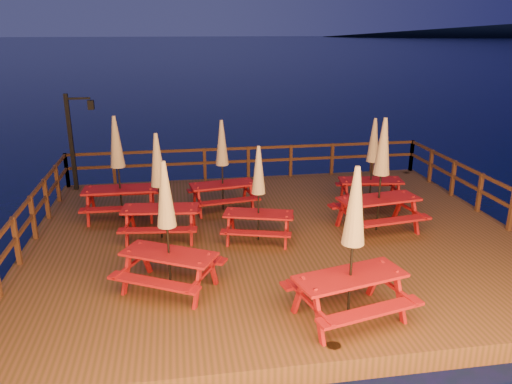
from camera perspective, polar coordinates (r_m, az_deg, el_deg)
ground at (r=12.62m, az=2.38°, el=-6.51°), size 500.00×500.00×0.00m
deck at (r=12.53m, az=2.39°, el=-5.69°), size 12.00×10.00×0.40m
deck_piles at (r=12.74m, az=2.36°, el=-7.74°), size 11.44×9.44×1.40m
railing at (r=13.82m, az=0.97°, el=0.95°), size 11.80×9.75×1.10m
lamp_post at (r=16.33m, az=-19.93°, el=6.33°), size 0.85×0.18×3.00m
picnic_table_0 at (r=14.43m, az=13.15°, el=3.48°), size 1.95×1.68×2.52m
picnic_table_1 at (r=12.57m, az=14.09°, el=2.05°), size 2.22×1.91×2.87m
picnic_table_2 at (r=8.62m, az=10.99°, el=-5.72°), size 2.27×2.02×2.79m
picnic_table_3 at (r=9.57m, az=-10.13°, el=-3.77°), size 2.32×2.19×2.60m
picnic_table_4 at (r=13.71m, az=-3.88°, el=3.19°), size 1.98×1.71×2.54m
picnic_table_5 at (r=12.00m, az=-11.05°, el=0.77°), size 1.98×1.69×2.60m
picnic_table_6 at (r=13.54m, az=-15.49°, el=2.85°), size 1.96×1.62×2.76m
picnic_table_7 at (r=11.68m, az=0.29°, el=-0.07°), size 1.94×1.74×2.33m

